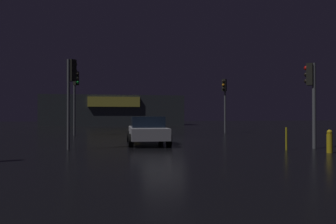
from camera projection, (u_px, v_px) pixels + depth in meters
name	position (u px, v px, depth m)	size (l,w,h in m)	color
ground_plane	(164.00, 140.00, 19.25)	(120.00, 120.00, 0.00)	black
store_building	(113.00, 111.00, 47.83)	(19.96, 6.87, 4.29)	#33383D
traffic_signal_main	(225.00, 95.00, 26.18)	(0.42, 0.42, 4.37)	#595B60
traffic_signal_opposite	(312.00, 89.00, 14.22)	(0.41, 0.43, 3.75)	#595B60
traffic_signal_cross_left	(75.00, 91.00, 23.14)	(0.43, 0.42, 4.58)	#595B60
traffic_signal_cross_right	(71.00, 83.00, 13.76)	(0.42, 0.42, 3.83)	#595B60
car_near	(147.00, 130.00, 16.28)	(2.11, 4.45, 1.39)	#B7B7BF
fire_hydrant	(330.00, 141.00, 12.48)	(0.22, 0.22, 0.90)	gold
bollard_kerb_a	(286.00, 139.00, 13.53)	(0.08, 0.08, 0.95)	gold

